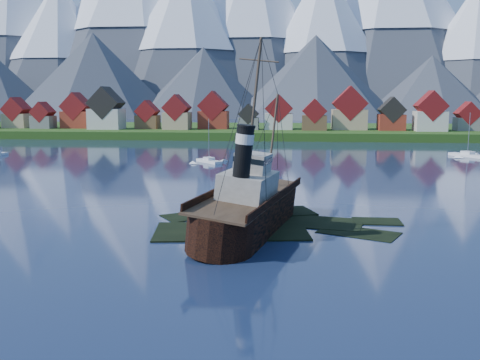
# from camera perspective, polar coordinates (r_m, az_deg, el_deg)

# --- Properties ---
(ground) EXTENTS (1400.00, 1400.00, 0.00)m
(ground) POSITION_cam_1_polar(r_m,az_deg,el_deg) (65.28, 1.88, -5.18)
(ground) COLOR #192747
(ground) RESTS_ON ground
(shoal) EXTENTS (31.71, 21.24, 1.14)m
(shoal) POSITION_cam_1_polar(r_m,az_deg,el_deg) (67.36, 3.52, -5.06)
(shoal) COLOR black
(shoal) RESTS_ON ground
(shore_bank) EXTENTS (600.00, 80.00, 3.20)m
(shore_bank) POSITION_cam_1_polar(r_m,az_deg,el_deg) (233.77, 4.76, 4.91)
(shore_bank) COLOR #1F4513
(shore_bank) RESTS_ON ground
(seawall) EXTENTS (600.00, 2.50, 2.00)m
(seawall) POSITION_cam_1_polar(r_m,az_deg,el_deg) (195.89, 4.55, 4.16)
(seawall) COLOR #3F3D38
(seawall) RESTS_ON ground
(town) EXTENTS (250.96, 16.69, 17.30)m
(town) POSITION_cam_1_polar(r_m,az_deg,el_deg) (218.71, -4.07, 7.00)
(town) COLOR maroon
(town) RESTS_ON ground
(mountains) EXTENTS (965.00, 340.00, 205.00)m
(mountains) POSITION_cam_1_polar(r_m,az_deg,el_deg) (549.44, 5.45, 16.46)
(mountains) COLOR #2D333D
(mountains) RESTS_ON ground
(tugboat_wreck) EXTENTS (6.89, 29.67, 23.51)m
(tugboat_wreck) POSITION_cam_1_polar(r_m,az_deg,el_deg) (64.56, 0.85, -2.65)
(tugboat_wreck) COLOR black
(tugboat_wreck) RESTS_ON ground
(sailboat_c) EXTENTS (7.36, 7.91, 11.16)m
(sailboat_c) POSITION_cam_1_polar(r_m,az_deg,el_deg) (130.74, -3.32, 1.97)
(sailboat_c) COLOR white
(sailboat_c) RESTS_ON ground
(sailboat_e) EXTENTS (8.21, 10.25, 12.32)m
(sailboat_e) POSITION_cam_1_polar(r_m,az_deg,el_deg) (156.17, 23.10, 2.40)
(sailboat_e) COLOR white
(sailboat_e) RESTS_ON ground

